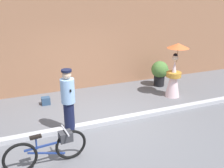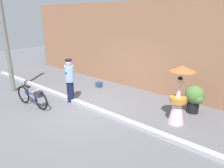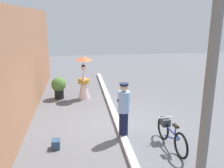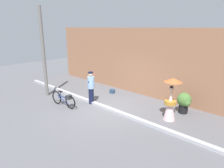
% 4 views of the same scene
% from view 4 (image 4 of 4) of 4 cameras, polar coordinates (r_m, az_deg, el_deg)
% --- Properties ---
extents(ground_plane, '(30.00, 30.00, 0.00)m').
position_cam_4_polar(ground_plane, '(9.56, -2.21, -6.95)').
color(ground_plane, slate).
extents(building_wall, '(14.00, 0.40, 3.71)m').
position_cam_4_polar(building_wall, '(11.30, 8.80, 6.32)').
color(building_wall, '#9E6B4C').
rests_on(building_wall, ground_plane).
extents(sidewalk_curb, '(14.00, 0.20, 0.12)m').
position_cam_4_polar(sidewalk_curb, '(9.53, -2.21, -6.62)').
color(sidewalk_curb, '#B2B2B7').
rests_on(sidewalk_curb, ground_plane).
extents(bicycle_near_officer, '(1.69, 0.48, 0.74)m').
position_cam_4_polar(bicycle_near_officer, '(9.89, -13.61, -4.22)').
color(bicycle_near_officer, black).
rests_on(bicycle_near_officer, ground_plane).
extents(person_officer, '(0.34, 0.38, 1.64)m').
position_cam_4_polar(person_officer, '(9.88, -6.07, -0.86)').
color(person_officer, '#141938').
rests_on(person_officer, ground_plane).
extents(person_with_parasol, '(0.71, 0.71, 1.81)m').
position_cam_4_polar(person_with_parasol, '(8.43, 16.56, -4.50)').
color(person_with_parasol, silver).
rests_on(person_with_parasol, ground_plane).
extents(potted_plant_by_door, '(0.64, 0.62, 0.94)m').
position_cam_4_polar(potted_plant_by_door, '(9.40, 20.08, -4.78)').
color(potted_plant_by_door, black).
rests_on(potted_plant_by_door, ground_plane).
extents(backpack_on_pavement, '(0.26, 0.21, 0.24)m').
position_cam_4_polar(backpack_on_pavement, '(11.58, 0.05, -2.07)').
color(backpack_on_pavement, navy).
rests_on(backpack_on_pavement, ground_plane).
extents(utility_pole, '(0.18, 0.18, 4.80)m').
position_cam_4_polar(utility_pole, '(11.35, -19.16, 8.45)').
color(utility_pole, slate).
rests_on(utility_pole, ground_plane).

